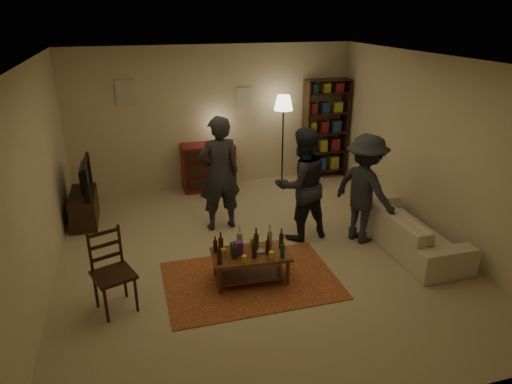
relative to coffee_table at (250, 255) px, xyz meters
name	(u,v)px	position (x,y,z in m)	size (l,w,h in m)	color
floor	(257,253)	(0.29, 0.68, -0.37)	(6.00, 6.00, 0.00)	#C6B793
room_shell	(179,95)	(-0.36, 3.66, 1.44)	(6.00, 6.00, 6.00)	beige
rug	(251,280)	(0.01, 0.00, -0.37)	(2.20, 1.50, 0.01)	maroon
coffee_table	(250,255)	(0.00, 0.00, 0.00)	(1.02, 0.60, 0.75)	brown
dining_chair	(111,268)	(-1.68, -0.10, 0.15)	(0.56, 0.56, 1.00)	#331F11
tv_stand	(83,200)	(-2.15, 2.48, 0.01)	(0.40, 1.00, 1.06)	#331F11
dresser	(209,166)	(0.10, 3.39, 0.10)	(1.00, 0.50, 1.36)	maroon
bookshelf	(325,128)	(2.54, 3.46, 0.66)	(0.90, 0.34, 2.02)	#331F11
floor_lamp	(283,109)	(1.56, 3.27, 1.14)	(0.36, 0.36, 1.78)	black
sofa	(408,227)	(2.49, 0.28, -0.07)	(2.08, 0.81, 0.61)	beige
person_left	(219,174)	(-0.04, 1.64, 0.54)	(0.67, 0.44, 1.83)	#282930
person_right	(302,185)	(1.07, 0.99, 0.49)	(0.84, 0.65, 1.73)	#25262D
person_by_sofa	(365,189)	(1.94, 0.64, 0.45)	(1.07, 0.62, 1.66)	#27292F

